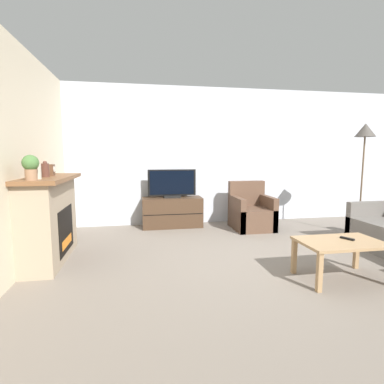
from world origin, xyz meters
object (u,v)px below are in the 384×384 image
at_px(fireplace, 49,218).
at_px(floor_lamp, 365,139).
at_px(coffee_table, 341,246).
at_px(remote, 347,238).
at_px(mantel_clock, 51,170).
at_px(tv, 172,185).
at_px(potted_plant, 31,166).
at_px(mantel_vase_centre_left, 45,170).
at_px(mantel_vase_left, 37,171).
at_px(tv_stand, 172,212).
at_px(armchair, 251,213).

height_order(fireplace, floor_lamp, floor_lamp).
xyz_separation_m(coffee_table, remote, (0.11, 0.04, 0.07)).
relative_size(coffee_table, remote, 5.93).
xyz_separation_m(mantel_clock, tv, (1.76, 1.41, -0.36)).
height_order(fireplace, potted_plant, potted_plant).
relative_size(mantel_vase_centre_left, coffee_table, 0.22).
bearing_deg(mantel_clock, mantel_vase_left, -90.08).
xyz_separation_m(tv_stand, remote, (1.67, -2.73, 0.16)).
bearing_deg(mantel_clock, remote, -20.98).
bearing_deg(floor_lamp, mantel_vase_centre_left, -174.06).
bearing_deg(mantel_clock, tv_stand, 38.86).
bearing_deg(coffee_table, tv_stand, 119.36).
distance_m(fireplace, coffee_table, 3.55).
bearing_deg(armchair, mantel_vase_left, -153.37).
xyz_separation_m(mantel_vase_centre_left, remote, (3.42, -1.06, -0.75)).
xyz_separation_m(fireplace, mantel_clock, (0.02, 0.15, 0.62)).
relative_size(tv, coffee_table, 1.01).
distance_m(mantel_vase_left, remote, 3.58).
height_order(mantel_vase_left, mantel_clock, mantel_vase_left).
relative_size(mantel_vase_left, armchair, 0.23).
distance_m(mantel_vase_left, mantel_clock, 0.58).
xyz_separation_m(armchair, floor_lamp, (1.67, -0.77, 1.36)).
bearing_deg(armchair, tv_stand, 164.86).
distance_m(mantel_vase_centre_left, floor_lamp, 4.91).
bearing_deg(remote, armchair, 68.85).
xyz_separation_m(mantel_vase_centre_left, mantel_clock, (0.00, 0.25, -0.02)).
bearing_deg(remote, fireplace, 134.66).
bearing_deg(potted_plant, remote, -9.14).
relative_size(mantel_vase_centre_left, potted_plant, 0.73).
distance_m(armchair, coffee_table, 2.38).
bearing_deg(mantel_vase_left, mantel_vase_centre_left, 90.00).
relative_size(tv_stand, coffee_table, 1.26).
distance_m(fireplace, tv_stand, 2.38).
bearing_deg(remote, coffee_table, 175.00).
bearing_deg(tv, mantel_clock, -141.18).
bearing_deg(mantel_vase_centre_left, potted_plant, -90.00).
bearing_deg(mantel_vase_left, tv, 48.60).
height_order(tv, armchair, tv).
xyz_separation_m(tv_stand, coffee_table, (1.56, -2.77, 0.09)).
bearing_deg(mantel_clock, fireplace, -96.92).
bearing_deg(fireplace, mantel_vase_left, -87.78).
height_order(mantel_vase_left, tv_stand, mantel_vase_left).
relative_size(armchair, remote, 5.75).
bearing_deg(remote, floor_lamp, 20.73).
relative_size(mantel_clock, coffee_table, 0.17).
height_order(mantel_vase_left, potted_plant, potted_plant).
xyz_separation_m(potted_plant, armchair, (3.20, 1.79, -0.98)).
bearing_deg(coffee_table, armchair, 92.75).
xyz_separation_m(armchair, coffee_table, (0.11, -2.38, 0.09)).
xyz_separation_m(tv_stand, armchair, (1.44, -0.39, 0.00)).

